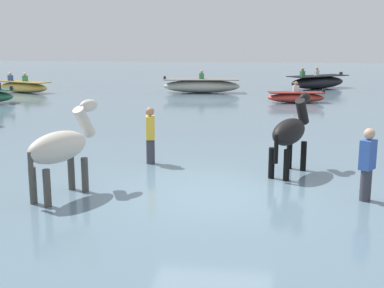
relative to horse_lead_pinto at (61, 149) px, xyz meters
name	(u,v)px	position (x,y,z in m)	size (l,w,h in m)	color
ground_plane	(211,207)	(2.71, 0.63, -1.20)	(120.00, 120.00, 0.00)	#84755B
water_surface	(237,119)	(2.71, 10.63, -1.05)	(90.00, 90.00, 0.29)	slate
horse_lead_pinto	(61,149)	(0.00, 0.00, 0.00)	(0.98, 1.84, 2.03)	beige
horse_trailing_black	(290,133)	(4.26, 2.24, -0.02)	(1.07, 1.79, 2.00)	black
boat_distant_west	(23,87)	(-9.35, 17.62, -0.60)	(3.55, 2.23, 1.09)	gold
boat_mid_channel	(296,97)	(5.21, 15.01, -0.65)	(2.71, 1.18, 0.97)	#BC382D
boat_distant_east	(202,86)	(0.37, 18.79, -0.53)	(4.30, 1.72, 1.23)	#B2AD9E
boat_far_inshore	(318,82)	(6.91, 22.05, -0.52)	(3.94, 3.58, 1.25)	black
person_spectator_far	(150,140)	(1.07, 2.72, -0.33)	(0.27, 0.36, 1.63)	#383842
person_wading_mid	(367,170)	(5.53, 0.50, -0.33)	(0.34, 0.38, 1.63)	#383842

